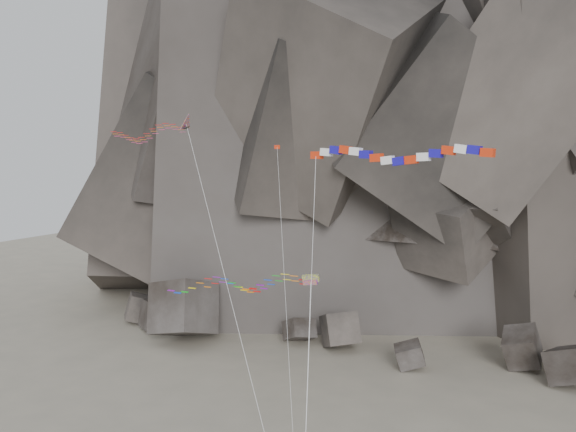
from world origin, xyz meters
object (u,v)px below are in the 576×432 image
at_px(delta_kite, 144,133).
at_px(banner_kite, 394,155).
at_px(pennant_kite, 282,243).
at_px(parafoil_kite, 232,284).

bearing_deg(delta_kite, banner_kite, -8.80).
bearing_deg(pennant_kite, parafoil_kite, 155.72).
height_order(banner_kite, pennant_kite, pennant_kite).
xyz_separation_m(delta_kite, pennant_kite, (14.12, -2.66, -8.46)).
bearing_deg(banner_kite, delta_kite, -175.97).
relative_size(parafoil_kite, pennant_kite, 0.78).
height_order(delta_kite, banner_kite, delta_kite).
xyz_separation_m(banner_kite, parafoil_kite, (-14.45, 3.85, -10.66)).
bearing_deg(banner_kite, pennant_kite, -173.28).
height_order(delta_kite, parafoil_kite, delta_kite).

